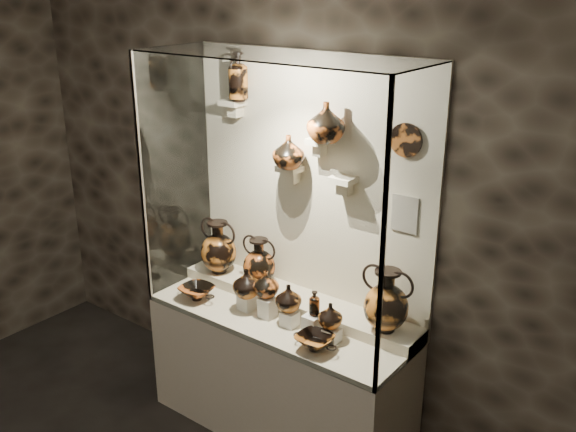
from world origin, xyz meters
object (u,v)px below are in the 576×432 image
object	(u,v)px
kylix_right	(315,341)
kylix_left	(197,291)
amphora_left	(219,247)
jug_a	(247,283)
amphora_right	(386,300)
lekythos_small	(315,302)
lekythos_tall	(238,74)
ovoid_vase_a	(289,152)
jug_b	(266,284)
ovoid_vase_b	(326,122)
jug_c	(289,298)
amphora_mid	(259,262)
jug_e	(331,315)

from	to	relation	value
kylix_right	kylix_left	bearing A→B (deg)	154.99
amphora_left	jug_a	size ratio (longest dim) A/B	2.01
amphora_right	jug_a	size ratio (longest dim) A/B	2.06
lekythos_small	kylix_left	xyz separation A→B (m)	(-0.85, -0.11, -0.15)
kylix_right	lekythos_tall	bearing A→B (deg)	132.20
amphora_right	kylix_right	size ratio (longest dim) A/B	1.41
lekythos_tall	kylix_left	bearing A→B (deg)	-83.84
ovoid_vase_a	kylix_left	bearing A→B (deg)	-134.76
jug_a	jug_b	distance (m)	0.14
jug_a	ovoid_vase_b	bearing A→B (deg)	35.83
amphora_right	kylix_left	bearing A→B (deg)	-172.31
amphora_right	lekythos_small	xyz separation A→B (m)	(-0.36, -0.18, -0.05)
amphora_right	ovoid_vase_b	world-z (taller)	ovoid_vase_b
kylix_left	jug_c	bearing A→B (deg)	25.97
amphora_right	jug_b	size ratio (longest dim) A/B	2.26
jug_a	jug_c	xyz separation A→B (m)	(0.30, 0.03, -0.02)
amphora_mid	jug_e	size ratio (longest dim) A/B	2.15
jug_c	lekythos_tall	bearing A→B (deg)	170.93
amphora_right	jug_e	distance (m)	0.33
kylix_left	kylix_right	size ratio (longest dim) A/B	1.04
amphora_left	lekythos_tall	distance (m)	1.16
jug_c	kylix_right	xyz separation A→B (m)	(0.29, -0.14, -0.12)
ovoid_vase_a	amphora_mid	bearing A→B (deg)	-161.48
amphora_mid	amphora_right	distance (m)	0.94
kylix_left	amphora_left	bearing A→B (deg)	120.04
jug_a	jug_b	bearing A→B (deg)	16.91
jug_e	lekythos_tall	xyz separation A→B (m)	(-0.88, 0.26, 1.25)
kylix_right	ovoid_vase_b	size ratio (longest dim) A/B	1.18
lekythos_small	ovoid_vase_b	bearing A→B (deg)	119.87
amphora_left	jug_b	xyz separation A→B (m)	(0.56, -0.18, -0.04)
amphora_mid	lekythos_tall	bearing A→B (deg)	163.51
amphora_right	ovoid_vase_b	xyz separation A→B (m)	(-0.46, 0.04, 0.94)
kylix_left	jug_b	bearing A→B (deg)	29.18
lekythos_small	jug_c	bearing A→B (deg)	-173.02
amphora_left	lekythos_tall	size ratio (longest dim) A/B	1.11
amphora_right	ovoid_vase_a	bearing A→B (deg)	170.20
kylix_left	ovoid_vase_a	world-z (taller)	ovoid_vase_a
jug_c	ovoid_vase_a	xyz separation A→B (m)	(-0.17, 0.23, 0.82)
jug_c	kylix_right	size ratio (longest dim) A/B	0.62
jug_b	jug_c	xyz separation A→B (m)	(0.17, 0.00, -0.04)
jug_b	lekythos_tall	world-z (taller)	lekythos_tall
amphora_left	jug_b	world-z (taller)	amphora_left
amphora_left	ovoid_vase_a	world-z (taller)	ovoid_vase_a
jug_a	jug_b	xyz separation A→B (m)	(0.13, 0.03, 0.02)
kylix_right	ovoid_vase_b	world-z (taller)	ovoid_vase_b
lekythos_small	ovoid_vase_b	xyz separation A→B (m)	(-0.09, 0.22, 1.00)
jug_c	lekythos_small	world-z (taller)	lekythos_small
amphora_right	ovoid_vase_a	size ratio (longest dim) A/B	1.86
amphora_left	jug_c	bearing A→B (deg)	6.87
lekythos_small	kylix_left	distance (m)	0.87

